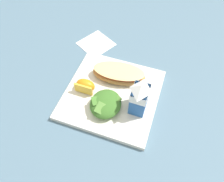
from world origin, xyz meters
The scene contains 7 objects.
ground centered at (0.00, 0.00, 0.00)m, with size 3.00×3.00×0.00m, color slate.
white_plate centered at (0.00, 0.00, 0.01)m, with size 0.28×0.28×0.02m, color white.
cheesy_pizza_bread centered at (-0.07, 0.00, 0.03)m, with size 0.10×0.18×0.04m.
green_salad_pile centered at (0.06, 0.00, 0.04)m, with size 0.10×0.09×0.04m.
milk_carton centered at (0.03, 0.09, 0.08)m, with size 0.06×0.05×0.11m.
orange_wedge_front centered at (0.01, -0.08, 0.04)m, with size 0.04×0.06×0.04m.
paper_napkin centered at (-0.20, -0.13, 0.00)m, with size 0.11×0.11×0.00m, color white.
Camera 1 is at (0.36, 0.13, 0.57)m, focal length 35.03 mm.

